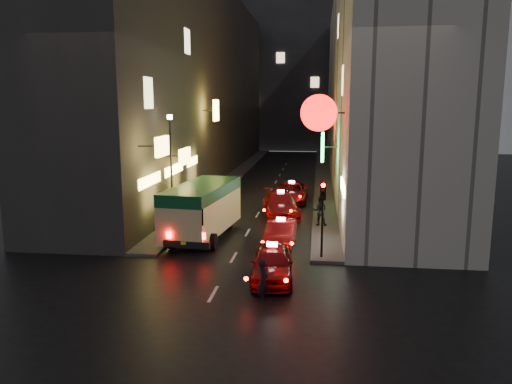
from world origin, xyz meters
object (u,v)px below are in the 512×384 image
at_px(taxi_near, 272,260).
at_px(pedestrian_crossing, 263,278).
at_px(lamp_post, 171,164).
at_px(minibus, 202,204).
at_px(traffic_light, 323,202).

bearing_deg(taxi_near, pedestrian_crossing, -92.63).
bearing_deg(lamp_post, minibus, -34.44).
relative_size(taxi_near, lamp_post, 0.83).
distance_m(minibus, lamp_post, 3.13).
bearing_deg(taxi_near, minibus, 125.81).
height_order(traffic_light, lamp_post, lamp_post).
height_order(minibus, lamp_post, lamp_post).
bearing_deg(lamp_post, taxi_near, -49.16).
bearing_deg(minibus, pedestrian_crossing, -63.15).
relative_size(minibus, taxi_near, 1.32).
distance_m(taxi_near, pedestrian_crossing, 2.26).
relative_size(minibus, traffic_light, 1.96).
height_order(minibus, traffic_light, traffic_light).
distance_m(taxi_near, traffic_light, 3.82).
bearing_deg(traffic_light, taxi_near, -126.58).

